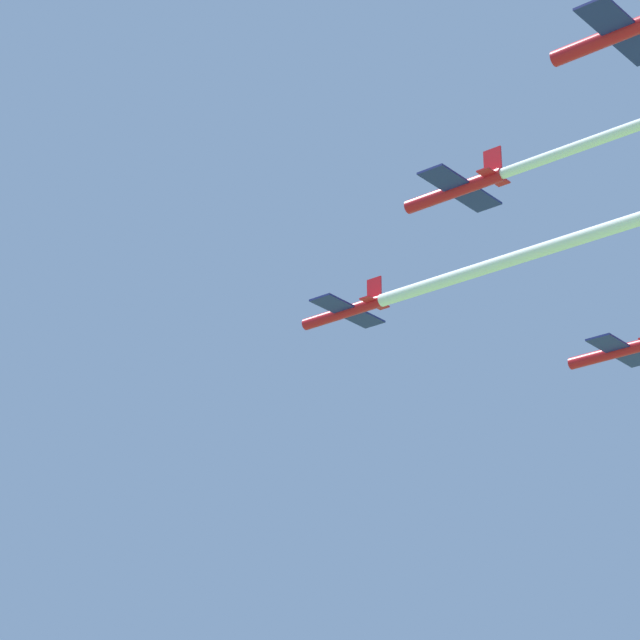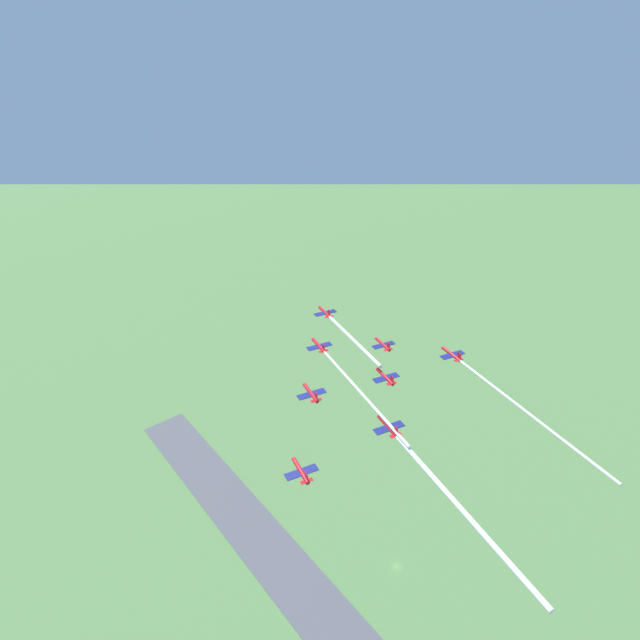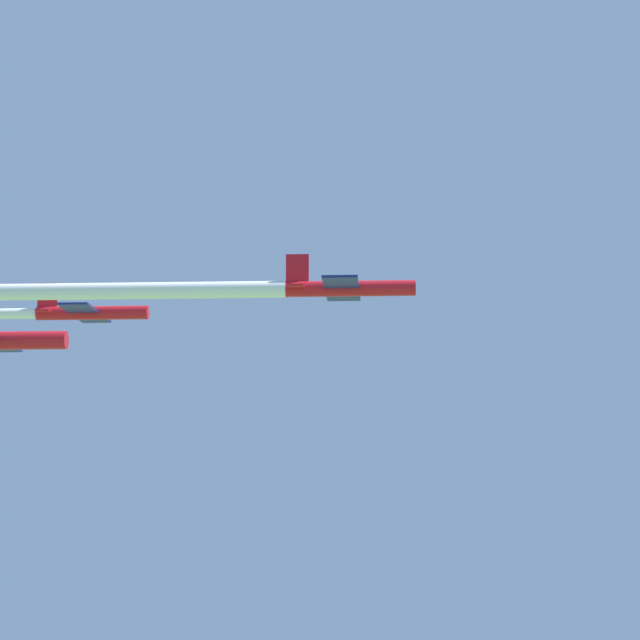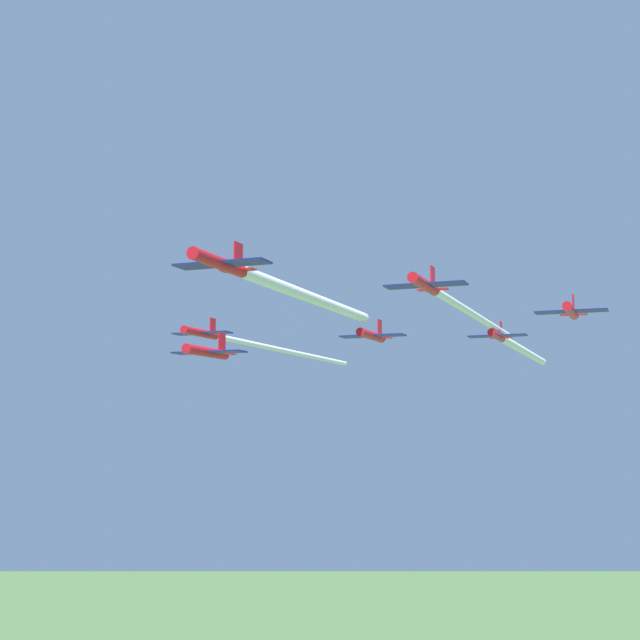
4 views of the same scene
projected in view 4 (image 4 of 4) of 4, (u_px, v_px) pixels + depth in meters
The scene contains 11 objects.
jet_0 at pixel (221, 263), 66.79m from camera, with size 7.50×7.36×2.68m.
jet_1 at pixel (425, 284), 80.24m from camera, with size 7.50×7.36×2.68m.
jet_2 at pixel (208, 352), 87.39m from camera, with size 7.50×7.36×2.68m.
jet_3 at pixel (571, 311), 93.55m from camera, with size 7.50×7.36×2.68m.
jet_4 at pixel (372, 335), 101.15m from camera, with size 7.50×7.36×2.68m.
jet_5 at pixel (201, 333), 109.11m from camera, with size 7.50×7.36×2.68m.
jet_7 at pixel (497, 335), 114.71m from camera, with size 7.50×7.36×2.68m.
smoke_trail_0 at pixel (314, 299), 84.48m from camera, with size 26.17×18.13×1.03m.
smoke_trail_1 at pixel (478, 317), 103.06m from camera, with size 35.19×24.09×0.76m.
smoke_trail_5 at pixel (291, 352), 135.35m from camera, with size 41.29×28.19×0.71m.
smoke_trail_7 at pixel (526, 352), 138.17m from camera, with size 36.52×25.13×1.08m.
Camera 4 is at (86.12, 35.63, 156.44)m, focal length 50.00 mm.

